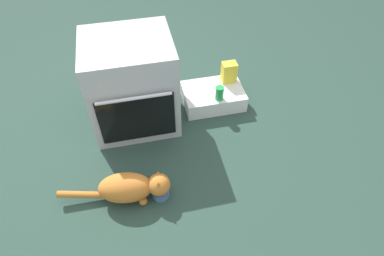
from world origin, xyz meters
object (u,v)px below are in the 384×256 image
pantry_cabinet (213,96)px  soda_can (220,93)px  snack_bag (229,72)px  oven (132,84)px  cat (131,187)px  food_bowl (161,193)px

pantry_cabinet → soda_can: soda_can is taller
pantry_cabinet → snack_bag: size_ratio=2.80×
snack_bag → soda_can: 0.25m
oven → soda_can: size_ratio=6.09×
oven → snack_bag: bearing=9.9°
snack_bag → cat: bearing=-136.3°
oven → snack_bag: size_ratio=4.06×
snack_bag → oven: bearing=-170.1°
cat → pantry_cabinet: bearing=54.7°
pantry_cabinet → cat: (-0.77, -0.79, 0.04)m
snack_bag → soda_can: (-0.14, -0.21, -0.03)m
oven → pantry_cabinet: bearing=4.5°
oven → soda_can: 0.70m
pantry_cabinet → snack_bag: (0.16, 0.09, 0.16)m
pantry_cabinet → cat: size_ratio=0.68×
food_bowl → soda_can: size_ratio=0.97×
cat → snack_bag: bearing=52.5°
food_bowl → snack_bag: 1.19m
food_bowl → snack_bag: bearing=51.0°
soda_can → pantry_cabinet: bearing=97.9°
snack_bag → soda_can: snack_bag is taller
pantry_cabinet → cat: bearing=-134.0°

